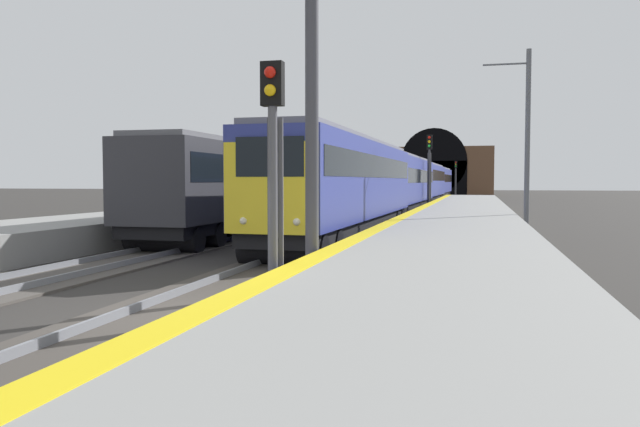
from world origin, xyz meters
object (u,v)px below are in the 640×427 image
(train_adjacent_platform, at_px, (342,182))
(overhead_signal_gantry, at_px, (126,30))
(railway_signal_near, at_px, (273,167))
(railway_signal_far, at_px, (456,175))
(railway_signal_mid, at_px, (429,167))
(train_main_approaching, at_px, (415,182))
(catenary_mast_near, at_px, (527,141))

(train_adjacent_platform, relative_size, overhead_signal_gantry, 6.64)
(overhead_signal_gantry, bearing_deg, railway_signal_near, -119.89)
(overhead_signal_gantry, bearing_deg, railway_signal_far, -2.81)
(railway_signal_mid, distance_m, overhead_signal_gantry, 33.04)
(train_main_approaching, distance_m, railway_signal_far, 45.94)
(railway_signal_mid, relative_size, catenary_mast_near, 0.71)
(train_main_approaching, relative_size, railway_signal_far, 13.74)
(train_adjacent_platform, bearing_deg, railway_signal_mid, -104.96)
(railway_signal_near, xyz_separation_m, overhead_signal_gantry, (2.45, 4.26, 3.15))
(railway_signal_near, xyz_separation_m, catenary_mast_near, (18.17, -5.42, 1.49))
(railway_signal_mid, distance_m, catenary_mast_near, 17.81)
(train_main_approaching, distance_m, catenary_mast_near, 26.15)
(railway_signal_mid, height_order, catenary_mast_near, catenary_mast_near)
(train_adjacent_platform, bearing_deg, train_main_approaching, -38.25)
(railway_signal_mid, bearing_deg, overhead_signal_gantry, -7.42)
(train_main_approaching, xyz_separation_m, railway_signal_mid, (-8.12, -1.77, 1.07))
(railway_signal_near, relative_size, overhead_signal_gantry, 0.50)
(railway_signal_near, distance_m, railway_signal_far, 89.14)
(railway_signal_far, bearing_deg, train_main_approaching, -2.21)
(train_main_approaching, relative_size, catenary_mast_near, 9.38)
(railway_signal_far, relative_size, catenary_mast_near, 0.68)
(railway_signal_mid, bearing_deg, train_main_approaching, -167.68)
(overhead_signal_gantry, bearing_deg, train_main_approaching, -3.48)
(train_adjacent_platform, distance_m, railway_signal_mid, 7.06)
(overhead_signal_gantry, distance_m, catenary_mast_near, 18.53)
(train_adjacent_platform, distance_m, catenary_mast_near, 22.41)
(train_main_approaching, xyz_separation_m, train_adjacent_platform, (-6.33, 4.97, -0.03))
(railway_signal_near, relative_size, railway_signal_far, 0.81)
(train_adjacent_platform, xyz_separation_m, railway_signal_mid, (-1.78, -6.74, 1.10))
(train_adjacent_platform, bearing_deg, overhead_signal_gantry, -176.02)
(train_main_approaching, distance_m, railway_signal_mid, 8.38)
(overhead_signal_gantry, xyz_separation_m, catenary_mast_near, (15.72, -9.68, -1.65))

